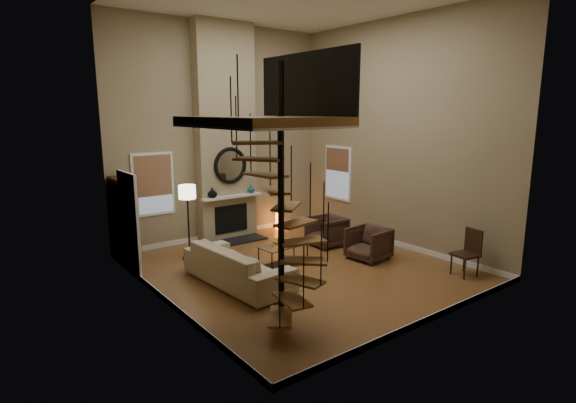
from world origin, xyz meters
TOP-DOWN VIEW (x-y plane):
  - ground at (0.00, 0.00)m, footprint 6.00×6.50m
  - back_wall at (0.00, 3.25)m, footprint 6.00×0.02m
  - front_wall at (0.00, -3.25)m, footprint 6.00×0.02m
  - left_wall at (-3.00, 0.00)m, footprint 0.02×6.50m
  - right_wall at (3.00, 0.00)m, footprint 0.02×6.50m
  - baseboard_back at (0.00, 3.24)m, footprint 6.00×0.02m
  - baseboard_front at (0.00, -3.24)m, footprint 6.00×0.02m
  - baseboard_left at (-2.99, 0.00)m, footprint 0.02×6.50m
  - baseboard_right at (2.99, 0.00)m, footprint 0.02×6.50m
  - chimney_breast at (0.00, 3.06)m, footprint 1.60×0.38m
  - hearth at (0.00, 2.57)m, footprint 1.50×0.60m
  - firebox at (0.00, 2.86)m, footprint 0.95×0.02m
  - mantel at (0.00, 2.78)m, footprint 1.70×0.18m
  - mirror_frame at (0.00, 2.84)m, footprint 0.94×0.10m
  - mirror_disc at (0.00, 2.85)m, footprint 0.80×0.01m
  - vase_left at (-0.55, 2.82)m, footprint 0.24×0.24m
  - vase_right at (0.60, 2.82)m, footprint 0.20×0.20m
  - window_back at (-1.90, 3.22)m, footprint 1.02×0.06m
  - window_right at (2.97, 2.00)m, footprint 0.06×1.02m
  - entry_door at (-2.95, 1.80)m, footprint 0.10×1.05m
  - loft at (-2.04, -1.80)m, footprint 1.70×2.20m
  - spiral_stair at (-1.78, -1.79)m, footprint 1.47×1.47m
  - hutch at (-2.77, 2.78)m, footprint 0.40×0.84m
  - sofa at (-1.52, 0.04)m, footprint 1.16×2.56m
  - armchair_near at (1.68, 0.91)m, footprint 0.88×0.86m
  - armchair_far at (1.73, -0.45)m, footprint 0.90×0.88m
  - coffee_table at (-0.13, 0.39)m, footprint 1.13×0.64m
  - bowl at (-0.13, 0.44)m, footprint 0.43×0.43m
  - book at (0.22, 0.24)m, footprint 0.33×0.34m
  - floor_lamp at (-1.59, 2.03)m, footprint 0.38×0.38m
  - accent_lamp at (1.52, 2.90)m, footprint 0.13×0.13m
  - side_chair at (2.52, -2.39)m, footprint 0.53×0.53m

SIDE VIEW (x-z plane):
  - ground at x=0.00m, z-range -0.01..0.00m
  - hearth at x=0.00m, z-range 0.00..0.04m
  - baseboard_back at x=0.00m, z-range 0.00..0.12m
  - baseboard_front at x=0.00m, z-range 0.00..0.12m
  - baseboard_left at x=-2.99m, z-range 0.00..0.12m
  - baseboard_right at x=2.99m, z-range 0.00..0.12m
  - accent_lamp at x=1.52m, z-range 0.02..0.48m
  - coffee_table at x=-0.13m, z-range 0.07..0.50m
  - armchair_near at x=1.68m, z-range -0.03..0.74m
  - armchair_far at x=1.73m, z-range -0.03..0.73m
  - sofa at x=-1.52m, z-range 0.03..0.76m
  - book at x=0.22m, z-range 0.45..0.48m
  - bowl at x=-0.13m, z-range 0.44..0.55m
  - side_chair at x=2.52m, z-range 0.04..1.01m
  - firebox at x=0.00m, z-range 0.19..0.91m
  - hutch at x=-2.77m, z-range 0.01..1.89m
  - entry_door at x=-2.95m, z-range -0.03..2.13m
  - mantel at x=0.00m, z-range 1.12..1.18m
  - vase_right at x=0.60m, z-range 1.18..1.39m
  - vase_left at x=-0.55m, z-range 1.18..1.43m
  - floor_lamp at x=-1.59m, z-range 0.56..2.26m
  - window_back at x=-1.90m, z-range 0.86..2.38m
  - window_right at x=2.97m, z-range 0.87..2.39m
  - spiral_stair at x=-1.78m, z-range -0.25..3.81m
  - mirror_frame at x=0.00m, z-range 1.48..2.42m
  - mirror_disc at x=0.00m, z-range 1.55..2.35m
  - back_wall at x=0.00m, z-range 0.00..5.50m
  - front_wall at x=0.00m, z-range 0.00..5.50m
  - left_wall at x=-3.00m, z-range 0.00..5.50m
  - right_wall at x=3.00m, z-range 0.00..5.50m
  - chimney_breast at x=0.00m, z-range 0.00..5.50m
  - loft at x=-2.04m, z-range 2.69..3.78m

